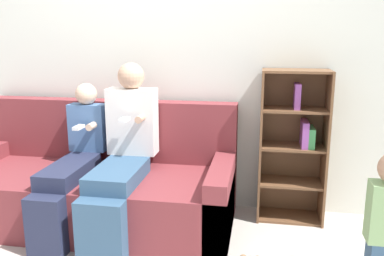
# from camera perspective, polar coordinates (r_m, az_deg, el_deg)

# --- Properties ---
(back_wall) EXTENTS (10.00, 0.06, 2.55)m
(back_wall) POSITION_cam_1_polar(r_m,az_deg,el_deg) (3.36, -4.93, 10.60)
(back_wall) COLOR silver
(back_wall) RESTS_ON ground_plane
(couch) EXTENTS (2.08, 0.90, 0.89)m
(couch) POSITION_cam_1_polar(r_m,az_deg,el_deg) (3.24, -13.15, -7.88)
(couch) COLOR maroon
(couch) RESTS_ON ground_plane
(adult_seated) EXTENTS (0.37, 0.86, 1.21)m
(adult_seated) POSITION_cam_1_polar(r_m,az_deg,el_deg) (2.96, -9.67, -3.04)
(adult_seated) COLOR #335170
(adult_seated) RESTS_ON ground_plane
(child_seated) EXTENTS (0.29, 0.86, 1.05)m
(child_seated) POSITION_cam_1_polar(r_m,az_deg,el_deg) (3.08, -16.49, -4.45)
(child_seated) COLOR #232842
(child_seated) RESTS_ON ground_plane
(bookshelf) EXTENTS (0.50, 0.30, 1.16)m
(bookshelf) POSITION_cam_1_polar(r_m,az_deg,el_deg) (3.21, 14.13, -2.00)
(bookshelf) COLOR brown
(bookshelf) RESTS_ON ground_plane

